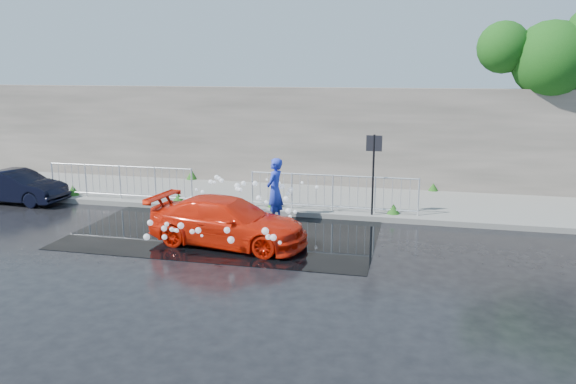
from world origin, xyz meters
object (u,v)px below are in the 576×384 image
dark_car (17,187)px  person (275,190)px  red_car (228,222)px  sign_post (374,162)px

dark_car → person: (8.80, -0.33, 0.39)m
red_car → sign_post: bearing=-38.9°
sign_post → person: bearing=-162.8°
person → dark_car: bearing=-82.2°
sign_post → dark_car: 11.57m
dark_car → sign_post: bearing=-84.1°
sign_post → red_car: (-3.31, -3.14, -1.13)m
red_car → person: bearing=-7.3°
red_car → dark_car: 8.60m
sign_post → red_car: bearing=-136.5°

